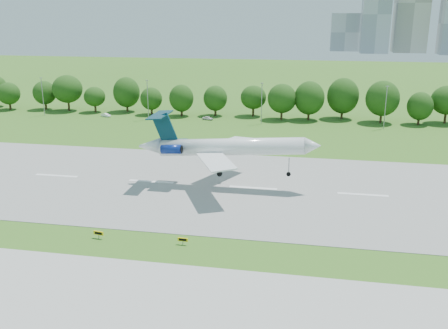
{
  "coord_description": "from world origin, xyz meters",
  "views": [
    {
      "loc": [
        30.88,
        -62.8,
        31.38
      ],
      "look_at": [
        15.74,
        18.0,
        6.5
      ],
      "focal_mm": 40.0,
      "sensor_mm": 36.0,
      "label": 1
    }
  ],
  "objects": [
    {
      "name": "service_vehicle_a",
      "position": [
        -34.85,
        83.84,
        0.53
      ],
      "size": [
        3.43,
        2.1,
        1.07
      ],
      "primitive_type": "imported",
      "rotation": [
        0.0,
        0.0,
        1.25
      ],
      "color": "white",
      "rests_on": "ground"
    },
    {
      "name": "ground",
      "position": [
        0.0,
        0.0,
        0.0
      ],
      "size": [
        600.0,
        600.0,
        0.0
      ],
      "primitive_type": "plane",
      "color": "#35671B",
      "rests_on": "ground"
    },
    {
      "name": "skyline",
      "position": [
        100.16,
        390.61,
        30.46
      ],
      "size": [
        127.0,
        52.0,
        80.0
      ],
      "color": "#B2B2B7",
      "rests_on": "ground"
    },
    {
      "name": "taxi_sign_centre",
      "position": [
        0.7,
        -0.88,
        0.84
      ],
      "size": [
        1.62,
        0.43,
        1.13
      ],
      "rotation": [
        0.0,
        0.0,
        -0.15
      ],
      "color": "gray",
      "rests_on": "ground"
    },
    {
      "name": "airliner",
      "position": [
        14.04,
        24.98,
        7.87
      ],
      "size": [
        34.28,
        25.01,
        11.24
      ],
      "rotation": [
        0.0,
        -0.06,
        0.01
      ],
      "color": "white",
      "rests_on": "ground"
    },
    {
      "name": "light_poles",
      "position": [
        -2.5,
        82.0,
        6.34
      ],
      "size": [
        175.9,
        0.25,
        12.19
      ],
      "color": "gray",
      "rests_on": "ground"
    },
    {
      "name": "service_vehicle_b",
      "position": [
        -1.9,
        84.9,
        0.56
      ],
      "size": [
        3.5,
        1.96,
        1.12
      ],
      "primitive_type": "imported",
      "rotation": [
        0.0,
        0.0,
        1.37
      ],
      "color": "silver",
      "rests_on": "ground"
    },
    {
      "name": "runway",
      "position": [
        0.0,
        25.0,
        0.04
      ],
      "size": [
        400.0,
        45.0,
        0.08
      ],
      "primitive_type": "cube",
      "color": "gray",
      "rests_on": "ground"
    },
    {
      "name": "taxiway",
      "position": [
        0.0,
        -18.0,
        0.04
      ],
      "size": [
        400.0,
        23.0,
        0.08
      ],
      "primitive_type": "cube",
      "color": "#ADADA8",
      "rests_on": "ground"
    },
    {
      "name": "taxi_sign_right",
      "position": [
        13.29,
        -0.62,
        0.79
      ],
      "size": [
        1.52,
        0.28,
        1.07
      ],
      "rotation": [
        0.0,
        0.0,
        -0.06
      ],
      "color": "gray",
      "rests_on": "ground"
    },
    {
      "name": "tree_line",
      "position": [
        0.0,
        92.0,
        6.19
      ],
      "size": [
        288.4,
        8.4,
        10.4
      ],
      "color": "#382314",
      "rests_on": "ground"
    }
  ]
}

